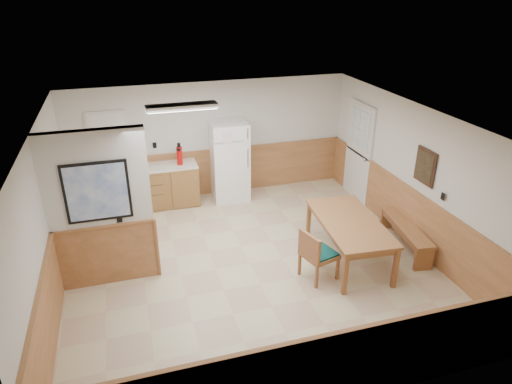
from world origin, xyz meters
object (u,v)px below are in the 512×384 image
object	(u,v)px
dining_table	(350,226)
fire_extinguisher	(180,155)
refrigerator	(230,161)
soap_bottle	(103,167)
dining_bench	(406,231)
dining_chair	(315,252)

from	to	relation	value
dining_table	fire_extinguisher	size ratio (longest dim) A/B	4.18
dining_table	refrigerator	bearing A→B (deg)	118.64
soap_bottle	dining_bench	bearing A→B (deg)	-30.22
dining_table	dining_chair	bearing A→B (deg)	-150.82
dining_chair	fire_extinguisher	distance (m)	3.75
fire_extinguisher	dining_table	bearing A→B (deg)	-61.98
dining_table	soap_bottle	xyz separation A→B (m)	(-3.89, 3.01, 0.34)
fire_extinguisher	soap_bottle	world-z (taller)	fire_extinguisher
dining_table	dining_bench	size ratio (longest dim) A/B	1.25
dining_table	dining_chair	world-z (taller)	dining_chair
dining_table	soap_bottle	bearing A→B (deg)	146.96
soap_bottle	dining_chair	bearing A→B (deg)	-47.14
refrigerator	soap_bottle	distance (m)	2.57
refrigerator	fire_extinguisher	distance (m)	1.08
dining_table	soap_bottle	distance (m)	4.93
dining_chair	fire_extinguisher	xyz separation A→B (m)	(-1.61, 3.34, 0.61)
refrigerator	dining_table	size ratio (longest dim) A/B	0.88
dining_bench	dining_chair	distance (m)	1.99
dining_bench	soap_bottle	world-z (taller)	soap_bottle
dining_chair	soap_bottle	bearing A→B (deg)	116.82
dining_bench	dining_chair	bearing A→B (deg)	-159.31
fire_extinguisher	soap_bottle	size ratio (longest dim) A/B	2.41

